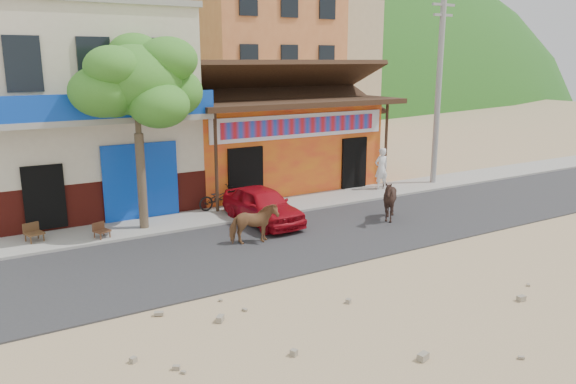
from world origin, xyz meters
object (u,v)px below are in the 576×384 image
at_px(cafe_chair_left, 33,225).
at_px(cafe_chair_right, 101,224).
at_px(red_car, 263,205).
at_px(scooter, 219,198).
at_px(tree, 139,133).
at_px(cow_tan, 254,224).
at_px(utility_pole, 438,89).
at_px(pedestrian, 381,168).
at_px(cow_dark, 390,200).

xyz_separation_m(cafe_chair_left, cafe_chair_right, (1.78, -0.66, -0.07)).
height_order(red_car, scooter, red_car).
distance_m(tree, cow_tan, 4.55).
bearing_deg(red_car, cow_tan, -128.18).
xyz_separation_m(tree, cafe_chair_left, (-3.18, 0.25, -2.50)).
bearing_deg(utility_pole, pedestrian, 176.57).
bearing_deg(pedestrian, scooter, 0.50).
relative_size(utility_pole, scooter, 5.13).
bearing_deg(cow_dark, tree, -116.43).
bearing_deg(red_car, tree, 157.99).
distance_m(cow_dark, red_car, 4.24).
bearing_deg(red_car, cafe_chair_right, 167.60).
bearing_deg(cafe_chair_left, cow_tan, -46.26).
bearing_deg(pedestrian, tree, 6.51).
height_order(cow_dark, scooter, cow_dark).
bearing_deg(cafe_chair_right, red_car, -31.04).
distance_m(tree, red_car, 4.55).
bearing_deg(tree, cow_dark, -23.52).
bearing_deg(cafe_chair_left, tree, -20.55).
distance_m(cow_tan, cow_dark, 5.00).
distance_m(cow_dark, scooter, 5.98).
xyz_separation_m(red_car, scooter, (-0.63, 2.11, -0.12)).
relative_size(cafe_chair_left, cafe_chair_right, 1.17).
height_order(cow_dark, cafe_chair_right, cow_dark).
bearing_deg(cafe_chair_right, cow_dark, -39.03).
bearing_deg(scooter, utility_pole, -97.43).
distance_m(scooter, cafe_chair_left, 6.19).
bearing_deg(cow_dark, pedestrian, 140.70).
bearing_deg(cow_tan, utility_pole, -62.36).
bearing_deg(cafe_chair_right, cow_tan, -55.73).
bearing_deg(pedestrian, cow_dark, 58.01).
relative_size(cow_dark, cafe_chair_right, 1.68).
bearing_deg(tree, cow_tan, -51.59).
height_order(utility_pole, scooter, utility_pole).
bearing_deg(tree, scooter, 15.91).
relative_size(red_car, scooter, 2.29).
xyz_separation_m(pedestrian, cafe_chair_right, (-11.40, -0.77, -0.42)).
distance_m(cafe_chair_left, cafe_chair_right, 1.90).
bearing_deg(pedestrian, cafe_chair_left, 4.89).
height_order(utility_pole, cow_dark, utility_pole).
bearing_deg(cafe_chair_left, cow_dark, -34.13).
bearing_deg(cafe_chair_left, pedestrian, -15.48).
height_order(tree, red_car, tree).
relative_size(cow_tan, pedestrian, 0.82).
bearing_deg(cow_dark, scooter, -135.61).
bearing_deg(cow_tan, scooter, 1.69).
relative_size(tree, cafe_chair_left, 6.01).
relative_size(tree, cafe_chair_right, 7.03).
height_order(cow_dark, cafe_chair_left, cow_dark).
bearing_deg(utility_pole, cow_tan, -163.00).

